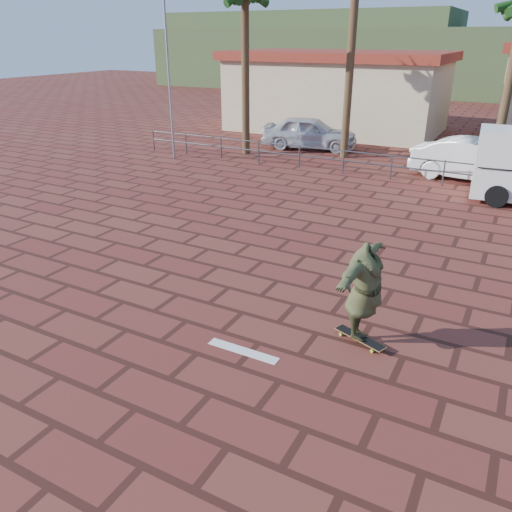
# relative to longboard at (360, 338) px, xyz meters

# --- Properties ---
(ground) EXTENTS (120.00, 120.00, 0.00)m
(ground) POSITION_rel_longboard_xyz_m (-2.49, -0.11, -0.09)
(ground) COLOR brown
(ground) RESTS_ON ground
(paint_stripe) EXTENTS (1.40, 0.22, 0.01)m
(paint_stripe) POSITION_rel_longboard_xyz_m (-1.79, -1.31, -0.08)
(paint_stripe) COLOR white
(paint_stripe) RESTS_ON ground
(guardrail) EXTENTS (24.06, 0.06, 1.00)m
(guardrail) POSITION_rel_longboard_xyz_m (-2.49, 11.89, 0.59)
(guardrail) COLOR #47494F
(guardrail) RESTS_ON ground
(flagpole) EXTENTS (1.30, 0.10, 8.00)m
(flagpole) POSITION_rel_longboard_xyz_m (-12.36, 10.89, 4.55)
(flagpole) COLOR gray
(flagpole) RESTS_ON ground
(building_west) EXTENTS (12.60, 7.60, 4.50)m
(building_west) POSITION_rel_longboard_xyz_m (-8.49, 21.89, 2.19)
(building_west) COLOR beige
(building_west) RESTS_ON ground
(hill_front) EXTENTS (70.00, 18.00, 6.00)m
(hill_front) POSITION_rel_longboard_xyz_m (-2.49, 49.89, 2.91)
(hill_front) COLOR #384C28
(hill_front) RESTS_ON ground
(hill_back) EXTENTS (35.00, 14.00, 8.00)m
(hill_back) POSITION_rel_longboard_xyz_m (-24.49, 55.89, 3.91)
(hill_back) COLOR #384C28
(hill_back) RESTS_ON ground
(longboard) EXTENTS (1.09, 0.60, 0.11)m
(longboard) POSITION_rel_longboard_xyz_m (0.00, 0.00, 0.00)
(longboard) COLOR olive
(longboard) RESTS_ON ground
(skateboarder) EXTENTS (0.64, 2.36, 1.92)m
(skateboarder) POSITION_rel_longboard_xyz_m (-0.00, 0.00, 0.98)
(skateboarder) COLOR #3D4123
(skateboarder) RESTS_ON longboard
(car_silver) EXTENTS (5.03, 2.82, 1.62)m
(car_silver) POSITION_rel_longboard_xyz_m (-7.70, 15.89, 0.72)
(car_silver) COLOR silver
(car_silver) RESTS_ON ground
(car_white) EXTENTS (5.06, 2.32, 1.61)m
(car_white) POSITION_rel_longboard_xyz_m (0.46, 13.28, 0.72)
(car_white) COLOR white
(car_white) RESTS_ON ground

